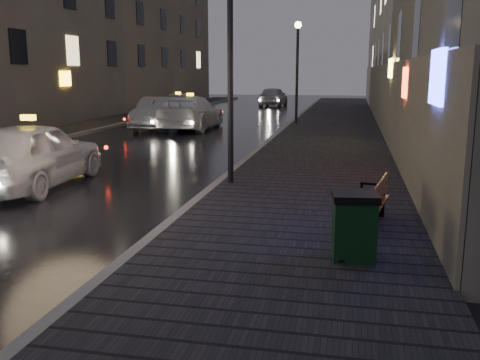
# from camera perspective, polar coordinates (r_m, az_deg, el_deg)

# --- Properties ---
(ground) EXTENTS (120.00, 120.00, 0.00)m
(ground) POSITION_cam_1_polar(r_m,az_deg,el_deg) (8.80, -22.04, -8.54)
(ground) COLOR black
(ground) RESTS_ON ground
(sidewalk) EXTENTS (4.60, 58.00, 0.15)m
(sidewalk) POSITION_cam_1_polar(r_m,az_deg,el_deg) (27.97, 9.98, 5.58)
(sidewalk) COLOR black
(sidewalk) RESTS_ON ground
(curb) EXTENTS (0.20, 58.00, 0.15)m
(curb) POSITION_cam_1_polar(r_m,az_deg,el_deg) (28.15, 5.07, 5.74)
(curb) COLOR slate
(curb) RESTS_ON ground
(sidewalk_far) EXTENTS (2.40, 58.00, 0.15)m
(sidewalk_far) POSITION_cam_1_polar(r_m,az_deg,el_deg) (31.03, -14.09, 5.98)
(sidewalk_far) COLOR black
(sidewalk_far) RESTS_ON ground
(curb_far) EXTENTS (0.20, 58.00, 0.15)m
(curb_far) POSITION_cam_1_polar(r_m,az_deg,el_deg) (30.49, -11.87, 5.99)
(curb_far) COLOR slate
(curb_far) RESTS_ON ground
(building_near) EXTENTS (1.80, 50.00, 13.00)m
(building_near) POSITION_cam_1_polar(r_m,az_deg,el_deg) (32.11, 16.65, 17.52)
(building_near) COLOR #605B54
(building_near) RESTS_ON ground
(building_far_c) EXTENTS (6.00, 22.00, 11.00)m
(building_far_c) POSITION_cam_1_polar(r_m,az_deg,el_deg) (49.39, -10.29, 14.38)
(building_far_c) COLOR #6B6051
(building_far_c) RESTS_ON ground
(lamp_near) EXTENTS (0.36, 0.36, 5.28)m
(lamp_near) POSITION_cam_1_polar(r_m,az_deg,el_deg) (13.16, -1.05, 14.13)
(lamp_near) COLOR black
(lamp_near) RESTS_ON sidewalk
(lamp_far) EXTENTS (0.36, 0.36, 5.28)m
(lamp_far) POSITION_cam_1_polar(r_m,az_deg,el_deg) (28.97, 6.14, 12.65)
(lamp_far) COLOR black
(lamp_far) RESTS_ON sidewalk
(bench) EXTENTS (0.87, 1.75, 0.85)m
(bench) POSITION_cam_1_polar(r_m,az_deg,el_deg) (9.87, 13.76, -2.37)
(bench) COLOR black
(bench) RESTS_ON sidewalk
(trash_bin) EXTENTS (0.72, 0.72, 1.00)m
(trash_bin) POSITION_cam_1_polar(r_m,az_deg,el_deg) (8.12, 12.05, -4.71)
(trash_bin) COLOR black
(trash_bin) RESTS_ON sidewalk
(taxi_near) EXTENTS (2.32, 5.10, 1.70)m
(taxi_near) POSITION_cam_1_polar(r_m,az_deg,el_deg) (14.40, -21.40, 2.57)
(taxi_near) COLOR silver
(taxi_near) RESTS_ON ground
(car_left_mid) EXTENTS (2.06, 4.95, 1.59)m
(car_left_mid) POSITION_cam_1_polar(r_m,az_deg,el_deg) (27.60, -8.71, 7.05)
(car_left_mid) COLOR gray
(car_left_mid) RESTS_ON ground
(taxi_mid) EXTENTS (2.44, 5.82, 1.68)m
(taxi_mid) POSITION_cam_1_polar(r_m,az_deg,el_deg) (27.24, -5.31, 7.16)
(taxi_mid) COLOR white
(taxi_mid) RESTS_ON ground
(taxi_far) EXTENTS (2.52, 5.20, 1.43)m
(taxi_far) POSITION_cam_1_polar(r_m,az_deg,el_deg) (35.70, -6.59, 7.96)
(taxi_far) COLOR silver
(taxi_far) RESTS_ON ground
(car_far) EXTENTS (2.08, 4.79, 1.61)m
(car_far) POSITION_cam_1_polar(r_m,az_deg,el_deg) (45.45, 3.57, 8.88)
(car_far) COLOR #98989F
(car_far) RESTS_ON ground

